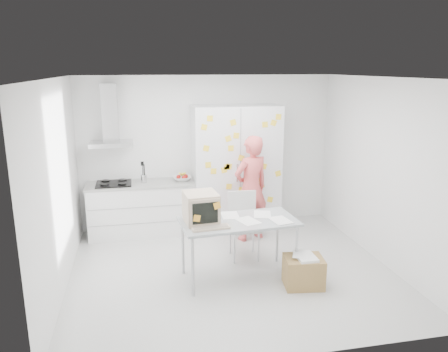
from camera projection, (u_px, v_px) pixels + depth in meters
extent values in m
cube|color=silver|center=(231.00, 271.00, 6.26)|extent=(4.50, 4.00, 0.02)
cube|color=white|center=(207.00, 152.00, 7.83)|extent=(4.50, 0.02, 2.70)
cube|color=white|center=(58.00, 188.00, 5.49)|extent=(0.02, 4.00, 2.70)
cube|color=white|center=(382.00, 172.00, 6.37)|extent=(0.02, 4.00, 2.70)
cube|color=white|center=(232.00, 78.00, 5.60)|extent=(4.50, 4.00, 0.02)
cube|color=white|center=(142.00, 210.00, 7.53)|extent=(1.80, 0.60, 0.88)
cube|color=gray|center=(142.00, 207.00, 7.21)|extent=(1.76, 0.01, 0.01)
cube|color=gray|center=(143.00, 223.00, 7.27)|extent=(1.76, 0.01, 0.01)
cube|color=#9E9E99|center=(141.00, 184.00, 7.42)|extent=(1.84, 0.63, 0.04)
cube|color=black|center=(114.00, 184.00, 7.32)|extent=(0.58, 0.50, 0.03)
cylinder|color=black|center=(105.00, 184.00, 7.17)|extent=(0.14, 0.14, 0.02)
cylinder|color=black|center=(122.00, 184.00, 7.23)|extent=(0.14, 0.14, 0.02)
cylinder|color=black|center=(106.00, 181.00, 7.40)|extent=(0.14, 0.14, 0.02)
cylinder|color=black|center=(122.00, 180.00, 7.46)|extent=(0.14, 0.14, 0.02)
cylinder|color=silver|center=(144.00, 179.00, 7.40)|extent=(0.10, 0.10, 0.14)
cylinder|color=black|center=(143.00, 173.00, 7.39)|extent=(0.01, 0.01, 0.30)
cylinder|color=black|center=(145.00, 173.00, 7.37)|extent=(0.01, 0.01, 0.30)
cylinder|color=black|center=(144.00, 173.00, 7.40)|extent=(0.01, 0.01, 0.30)
cube|color=black|center=(142.00, 164.00, 7.35)|extent=(0.05, 0.01, 0.07)
imported|color=white|center=(182.00, 179.00, 7.54)|extent=(0.31, 0.31, 0.08)
sphere|color=#B2140F|center=(178.00, 177.00, 7.54)|extent=(0.08, 0.08, 0.08)
sphere|color=#B2140F|center=(184.00, 178.00, 7.49)|extent=(0.08, 0.08, 0.08)
sphere|color=#B2140F|center=(186.00, 176.00, 7.58)|extent=(0.08, 0.08, 0.08)
cylinder|color=yellow|center=(181.00, 174.00, 7.54)|extent=(0.09, 0.17, 0.10)
cylinder|color=yellow|center=(182.00, 174.00, 7.54)|extent=(0.04, 0.17, 0.10)
cylinder|color=yellow|center=(184.00, 174.00, 7.55)|extent=(0.08, 0.17, 0.10)
cube|color=silver|center=(111.00, 144.00, 7.21)|extent=(0.70, 0.48, 0.07)
cube|color=silver|center=(110.00, 113.00, 7.20)|extent=(0.26, 0.24, 0.95)
cube|color=silver|center=(236.00, 168.00, 7.67)|extent=(1.50, 0.65, 2.20)
cube|color=slate|center=(240.00, 173.00, 7.35)|extent=(0.01, 0.01, 2.16)
cube|color=silver|center=(237.00, 173.00, 7.33)|extent=(0.02, 0.02, 0.30)
cube|color=silver|center=(244.00, 173.00, 7.36)|extent=(0.02, 0.02, 0.30)
cube|color=yellow|center=(265.00, 125.00, 7.24)|extent=(0.10, 0.00, 0.10)
cube|color=yellow|center=(274.00, 123.00, 7.26)|extent=(0.12, 0.00, 0.12)
cube|color=yellow|center=(278.00, 174.00, 7.50)|extent=(0.12, 0.00, 0.12)
cube|color=yellow|center=(227.00, 167.00, 7.28)|extent=(0.10, 0.00, 0.10)
cube|color=yellow|center=(241.00, 158.00, 7.29)|extent=(0.12, 0.00, 0.12)
cube|color=yellow|center=(261.00, 185.00, 7.49)|extent=(0.12, 0.00, 0.12)
cube|color=yellow|center=(229.00, 187.00, 7.37)|extent=(0.10, 0.00, 0.10)
cube|color=yellow|center=(233.00, 123.00, 7.12)|extent=(0.12, 0.00, 0.12)
cube|color=yellow|center=(245.00, 189.00, 7.44)|extent=(0.12, 0.00, 0.12)
cube|color=yellow|center=(264.00, 166.00, 7.41)|extent=(0.12, 0.00, 0.12)
cube|color=yellow|center=(257.00, 181.00, 7.45)|extent=(0.10, 0.00, 0.10)
cube|color=yellow|center=(228.00, 139.00, 7.17)|extent=(0.12, 0.00, 0.12)
cube|color=yellow|center=(214.00, 171.00, 7.25)|extent=(0.10, 0.00, 0.10)
cube|color=yellow|center=(208.00, 165.00, 7.21)|extent=(0.10, 0.00, 0.10)
cube|color=yellow|center=(204.00, 127.00, 7.04)|extent=(0.11, 0.00, 0.11)
cube|color=yellow|center=(236.00, 202.00, 7.46)|extent=(0.10, 0.00, 0.10)
cube|color=yellow|center=(229.00, 166.00, 7.29)|extent=(0.11, 0.00, 0.11)
cube|color=yellow|center=(270.00, 199.00, 7.58)|extent=(0.11, 0.00, 0.11)
cube|color=yellow|center=(278.00, 117.00, 7.25)|extent=(0.10, 0.00, 0.10)
cube|color=yellow|center=(231.00, 148.00, 7.22)|extent=(0.10, 0.00, 0.10)
cube|color=yellow|center=(224.00, 170.00, 7.28)|extent=(0.11, 0.00, 0.11)
cube|color=yellow|center=(250.00, 205.00, 7.53)|extent=(0.10, 0.00, 0.10)
cube|color=yellow|center=(210.00, 118.00, 7.03)|extent=(0.10, 0.00, 0.10)
cube|color=yellow|center=(206.00, 148.00, 7.13)|extent=(0.12, 0.00, 0.12)
cube|color=yellow|center=(258.00, 191.00, 7.49)|extent=(0.11, 0.00, 0.11)
cube|color=yellow|center=(236.00, 136.00, 7.18)|extent=(0.11, 0.00, 0.11)
cube|color=yellow|center=(256.00, 162.00, 7.36)|extent=(0.11, 0.00, 0.11)
cube|color=yellow|center=(241.00, 190.00, 7.43)|extent=(0.11, 0.00, 0.11)
imported|color=#DE5756|center=(251.00, 189.00, 7.20)|extent=(0.75, 0.63, 1.77)
cube|color=#9DA4A7|center=(239.00, 221.00, 5.85)|extent=(1.61, 0.90, 0.03)
cylinder|color=#B1B2B6|center=(193.00, 267.00, 5.46)|extent=(0.04, 0.04, 0.80)
cylinder|color=#B1B2B6|center=(296.00, 254.00, 5.85)|extent=(0.04, 0.04, 0.80)
cylinder|color=#B1B2B6|center=(183.00, 247.00, 6.06)|extent=(0.04, 0.04, 0.80)
cylinder|color=#B1B2B6|center=(277.00, 237.00, 6.45)|extent=(0.04, 0.04, 0.80)
cube|color=#C5AE93|center=(201.00, 207.00, 5.75)|extent=(0.46, 0.48, 0.40)
cube|color=#C5AE93|center=(205.00, 213.00, 5.53)|extent=(0.40, 0.05, 0.35)
cube|color=black|center=(205.00, 213.00, 5.52)|extent=(0.33, 0.03, 0.28)
cube|color=#FBAB2D|center=(197.00, 218.00, 5.50)|extent=(0.10, 0.01, 0.10)
cube|color=#FBAB2D|center=(217.00, 206.00, 5.53)|extent=(0.11, 0.01, 0.11)
cube|color=#C5AE93|center=(211.00, 228.00, 5.54)|extent=(0.50, 0.20, 0.03)
cube|color=gray|center=(211.00, 227.00, 5.53)|extent=(0.45, 0.16, 0.01)
cube|color=white|center=(248.00, 221.00, 5.83)|extent=(0.33, 0.39, 0.00)
cube|color=white|center=(262.00, 214.00, 6.08)|extent=(0.31, 0.38, 0.00)
cube|color=white|center=(280.00, 220.00, 5.84)|extent=(0.29, 0.37, 0.00)
cube|color=white|center=(230.00, 215.00, 6.04)|extent=(0.26, 0.34, 0.00)
cube|color=silver|center=(244.00, 228.00, 6.56)|extent=(0.47, 0.47, 0.04)
cube|color=silver|center=(242.00, 206.00, 6.70)|extent=(0.43, 0.05, 0.50)
cylinder|color=silver|center=(234.00, 249.00, 6.42)|extent=(0.03, 0.03, 0.46)
cylinder|color=silver|center=(259.00, 247.00, 6.48)|extent=(0.03, 0.03, 0.46)
cylinder|color=silver|center=(230.00, 239.00, 6.77)|extent=(0.03, 0.03, 0.46)
cylinder|color=silver|center=(253.00, 238.00, 6.83)|extent=(0.03, 0.03, 0.46)
cube|color=#A17E45|center=(303.00, 272.00, 5.77)|extent=(0.55, 0.47, 0.40)
cube|color=white|center=(306.00, 257.00, 5.70)|extent=(0.25, 0.32, 0.04)
cube|color=white|center=(301.00, 254.00, 5.75)|extent=(0.32, 0.36, 0.00)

